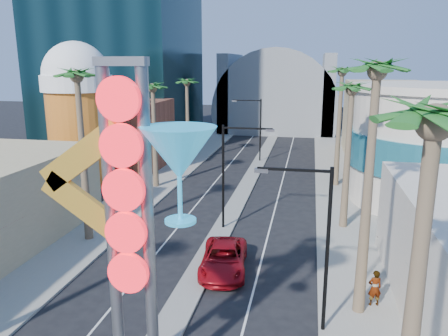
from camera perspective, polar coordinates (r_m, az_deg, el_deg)
sidewalk_west at (r=49.91m, az=-7.43°, el=-0.82°), size 5.00×100.00×0.15m
sidewalk_east at (r=47.50m, az=14.87°, el=-1.91°), size 5.00×100.00×0.15m
median at (r=50.67m, az=3.91°, el=-0.52°), size 1.60×84.00×0.15m
brick_filler_west at (r=54.22m, az=-13.08°, el=4.32°), size 10.00×10.00×8.00m
filler_east at (r=60.03m, az=20.68°, el=5.63°), size 10.00×20.00×10.00m
beer_mug at (r=47.12m, az=-18.44°, el=7.36°), size 7.00×7.00×14.50m
turquoise_building at (r=43.03m, az=27.04°, el=2.55°), size 16.60×16.60×10.60m
canopy at (r=83.39m, az=7.02°, el=7.89°), size 22.00×16.00×22.00m
neon_sign at (r=15.58m, az=-9.60°, el=-5.51°), size 6.53×2.60×12.55m
streetlight_0 at (r=32.16m, az=0.85°, el=0.10°), size 3.79×0.25×8.00m
streetlight_1 at (r=55.68m, az=4.23°, el=5.78°), size 3.79×0.25×8.00m
streetlight_2 at (r=20.22m, az=12.10°, el=-8.58°), size 3.45×0.25×8.00m
palm_1 at (r=30.82m, az=-18.58°, el=10.02°), size 2.40×2.40×12.70m
palm_2 at (r=43.60m, az=-9.28°, el=9.59°), size 2.40×2.40×11.20m
palm_3 at (r=54.99m, az=-4.87°, el=10.49°), size 2.40×2.40×11.20m
palm_4 at (r=11.30m, az=25.50°, el=2.23°), size 2.40×2.40×12.20m
palm_5 at (r=20.99m, az=19.24°, el=9.86°), size 2.40×2.40×13.20m
palm_6 at (r=32.98m, az=16.32°, el=8.80°), size 2.40×2.40×11.70m
palm_7 at (r=44.88m, az=15.13°, el=11.13°), size 2.40×2.40×12.70m
red_pickup at (r=27.02m, az=-0.03°, el=-11.75°), size 3.30×6.05×1.61m
pedestrian_a at (r=24.46m, az=19.09°, el=-14.58°), size 0.80×0.63×1.94m
pedestrian_b at (r=31.52m, az=19.98°, el=-8.58°), size 0.78×0.63×1.54m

